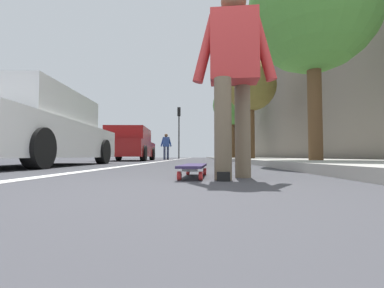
{
  "coord_description": "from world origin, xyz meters",
  "views": [
    {
      "loc": [
        -0.99,
        -0.25,
        0.19
      ],
      "look_at": [
        12.69,
        0.12,
        0.84
      ],
      "focal_mm": 24.53,
      "sensor_mm": 36.0,
      "label": 1
    }
  ],
  "objects_px": {
    "skateboard": "(194,167)",
    "street_tree_mid": "(251,87)",
    "street_tree_near": "(313,9)",
    "parked_car_mid": "(130,145)",
    "skater_person": "(234,69)",
    "pedestrian_distant": "(166,145)",
    "street_tree_far": "(233,106)",
    "parked_car_near": "(35,131)",
    "traffic_light": "(179,123)"
  },
  "relations": [
    {
      "from": "skateboard",
      "to": "street_tree_mid",
      "type": "bearing_deg",
      "value": -14.21
    },
    {
      "from": "street_tree_near",
      "to": "street_tree_mid",
      "type": "relative_size",
      "value": 1.01
    },
    {
      "from": "skateboard",
      "to": "parked_car_mid",
      "type": "bearing_deg",
      "value": 18.16
    },
    {
      "from": "skater_person",
      "to": "pedestrian_distant",
      "type": "xyz_separation_m",
      "value": [
        13.94,
        2.33,
        -0.02
      ]
    },
    {
      "from": "street_tree_far",
      "to": "pedestrian_distant",
      "type": "height_order",
      "value": "street_tree_far"
    },
    {
      "from": "skateboard",
      "to": "skater_person",
      "type": "distance_m",
      "value": 0.92
    },
    {
      "from": "parked_car_mid",
      "to": "pedestrian_distant",
      "type": "height_order",
      "value": "pedestrian_distant"
    },
    {
      "from": "parked_car_mid",
      "to": "street_tree_near",
      "type": "distance_m",
      "value": 8.92
    },
    {
      "from": "skateboard",
      "to": "parked_car_near",
      "type": "height_order",
      "value": "parked_car_near"
    },
    {
      "from": "street_tree_mid",
      "to": "pedestrian_distant",
      "type": "xyz_separation_m",
      "value": [
        4.11,
        4.44,
        -2.5
      ]
    },
    {
      "from": "skater_person",
      "to": "street_tree_mid",
      "type": "relative_size",
      "value": 0.36
    },
    {
      "from": "street_tree_near",
      "to": "pedestrian_distant",
      "type": "distance_m",
      "value": 11.83
    },
    {
      "from": "skateboard",
      "to": "street_tree_mid",
      "type": "relative_size",
      "value": 0.18
    },
    {
      "from": "parked_car_near",
      "to": "street_tree_far",
      "type": "relative_size",
      "value": 0.88
    },
    {
      "from": "traffic_light",
      "to": "pedestrian_distant",
      "type": "bearing_deg",
      "value": 178.55
    },
    {
      "from": "street_tree_far",
      "to": "pedestrian_distant",
      "type": "xyz_separation_m",
      "value": [
        -2.36,
        4.44,
        -2.88
      ]
    },
    {
      "from": "parked_car_near",
      "to": "parked_car_mid",
      "type": "relative_size",
      "value": 1.03
    },
    {
      "from": "skater_person",
      "to": "street_tree_mid",
      "type": "distance_m",
      "value": 10.36
    },
    {
      "from": "skateboard",
      "to": "street_tree_near",
      "type": "xyz_separation_m",
      "value": [
        3.09,
        -2.45,
        3.21
      ]
    },
    {
      "from": "skater_person",
      "to": "parked_car_mid",
      "type": "distance_m",
      "value": 10.31
    },
    {
      "from": "traffic_light",
      "to": "pedestrian_distant",
      "type": "xyz_separation_m",
      "value": [
        -7.73,
        0.2,
        -2.31
      ]
    },
    {
      "from": "street_tree_near",
      "to": "skater_person",
      "type": "bearing_deg",
      "value": 146.98
    },
    {
      "from": "skater_person",
      "to": "parked_car_near",
      "type": "relative_size",
      "value": 0.36
    },
    {
      "from": "parked_car_near",
      "to": "traffic_light",
      "type": "distance_m",
      "value": 19.0
    },
    {
      "from": "parked_car_near",
      "to": "street_tree_far",
      "type": "distance_m",
      "value": 14.88
    },
    {
      "from": "parked_car_mid",
      "to": "street_tree_far",
      "type": "height_order",
      "value": "street_tree_far"
    },
    {
      "from": "skater_person",
      "to": "parked_car_near",
      "type": "bearing_deg",
      "value": 50.92
    },
    {
      "from": "traffic_light",
      "to": "street_tree_mid",
      "type": "height_order",
      "value": "traffic_light"
    },
    {
      "from": "parked_car_mid",
      "to": "street_tree_far",
      "type": "bearing_deg",
      "value": -40.23
    },
    {
      "from": "skater_person",
      "to": "street_tree_near",
      "type": "bearing_deg",
      "value": -33.02
    },
    {
      "from": "parked_car_mid",
      "to": "pedestrian_distant",
      "type": "relative_size",
      "value": 2.78
    },
    {
      "from": "street_tree_far",
      "to": "traffic_light",
      "type": "bearing_deg",
      "value": 38.33
    },
    {
      "from": "skateboard",
      "to": "street_tree_far",
      "type": "height_order",
      "value": "street_tree_far"
    },
    {
      "from": "skateboard",
      "to": "pedestrian_distant",
      "type": "bearing_deg",
      "value": 8.2
    },
    {
      "from": "street_tree_near",
      "to": "pedestrian_distant",
      "type": "bearing_deg",
      "value": 22.54
    },
    {
      "from": "skateboard",
      "to": "parked_car_mid",
      "type": "xyz_separation_m",
      "value": [
        9.55,
        3.13,
        0.62
      ]
    },
    {
      "from": "skater_person",
      "to": "street_tree_far",
      "type": "xyz_separation_m",
      "value": [
        16.3,
        -2.11,
        2.86
      ]
    },
    {
      "from": "parked_car_mid",
      "to": "street_tree_near",
      "type": "xyz_separation_m",
      "value": [
        -6.46,
        -5.58,
        2.59
      ]
    },
    {
      "from": "parked_car_near",
      "to": "skateboard",
      "type": "bearing_deg",
      "value": -130.47
    },
    {
      "from": "skater_person",
      "to": "pedestrian_distant",
      "type": "height_order",
      "value": "skater_person"
    },
    {
      "from": "skateboard",
      "to": "traffic_light",
      "type": "relative_size",
      "value": 0.18
    },
    {
      "from": "street_tree_far",
      "to": "skater_person",
      "type": "bearing_deg",
      "value": 172.64
    },
    {
      "from": "parked_car_near",
      "to": "street_tree_near",
      "type": "relative_size",
      "value": 0.98
    },
    {
      "from": "traffic_light",
      "to": "street_tree_near",
      "type": "xyz_separation_m",
      "value": [
        -18.43,
        -4.24,
        0.08
      ]
    },
    {
      "from": "street_tree_far",
      "to": "pedestrian_distant",
      "type": "distance_m",
      "value": 5.79
    },
    {
      "from": "traffic_light",
      "to": "street_tree_mid",
      "type": "distance_m",
      "value": 12.58
    },
    {
      "from": "parked_car_near",
      "to": "street_tree_near",
      "type": "bearing_deg",
      "value": -86.48
    },
    {
      "from": "skater_person",
      "to": "parked_car_mid",
      "type": "xyz_separation_m",
      "value": [
        9.7,
        3.48,
        -0.23
      ]
    },
    {
      "from": "street_tree_far",
      "to": "parked_car_mid",
      "type": "bearing_deg",
      "value": 139.77
    },
    {
      "from": "skateboard",
      "to": "skater_person",
      "type": "xyz_separation_m",
      "value": [
        -0.15,
        -0.35,
        0.84
      ]
    }
  ]
}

